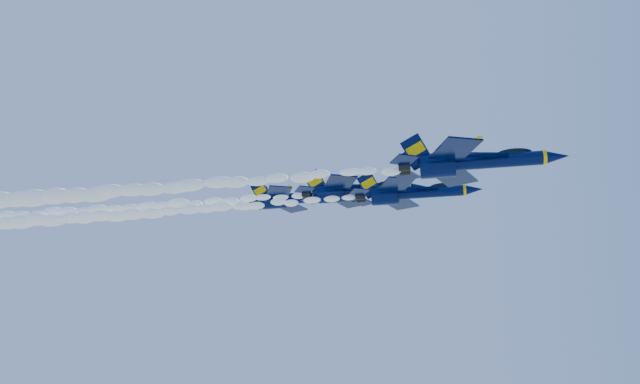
% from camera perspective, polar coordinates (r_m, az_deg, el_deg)
% --- Properties ---
extents(jet_lead, '(18.41, 15.10, 6.84)m').
position_cam_1_polar(jet_lead, '(71.45, 13.63, 2.68)').
color(jet_lead, '#010931').
extents(smoke_trail_jet_lead, '(58.68, 2.49, 2.24)m').
position_cam_1_polar(smoke_trail_jet_lead, '(78.43, -14.55, 0.37)').
color(smoke_trail_jet_lead, white).
extents(jet_second, '(17.05, 13.98, 6.33)m').
position_cam_1_polar(jet_second, '(85.50, 8.25, -0.10)').
color(jet_second, '#010931').
extents(smoke_trail_jet_second, '(58.68, 2.31, 2.08)m').
position_cam_1_polar(smoke_trail_jet_second, '(94.14, -14.58, -1.78)').
color(smoke_trail_jet_second, white).
extents(jet_third, '(18.17, 14.91, 6.75)m').
position_cam_1_polar(jet_third, '(90.45, 3.35, 0.09)').
color(jet_third, '#010931').
extents(smoke_trail_jet_third, '(58.68, 2.46, 2.21)m').
position_cam_1_polar(smoke_trail_jet_third, '(101.74, -17.82, -1.51)').
color(smoke_trail_jet_third, white).
extents(jet_fourth, '(17.71, 14.53, 6.58)m').
position_cam_1_polar(jet_fourth, '(104.40, -2.33, -0.62)').
color(jet_fourth, '#010931').
extents(smoke_trail_jet_fourth, '(58.68, 2.40, 2.16)m').
position_cam_1_polar(smoke_trail_jet_fourth, '(118.03, -20.06, -1.92)').
color(smoke_trail_jet_fourth, white).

